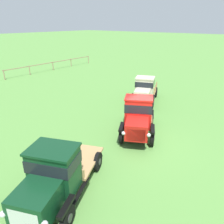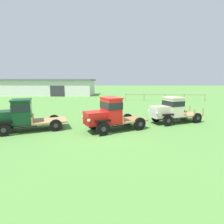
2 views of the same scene
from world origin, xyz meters
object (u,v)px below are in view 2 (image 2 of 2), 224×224
object	(u,v)px
vintage_truck_foreground_near	(21,115)
vintage_truck_second_in_line	(110,114)
farm_shed	(50,87)
vintage_truck_midrow_center	(171,110)

from	to	relation	value
vintage_truck_foreground_near	vintage_truck_second_in_line	size ratio (longest dim) A/B	1.09
farm_shed	vintage_truck_second_in_line	world-z (taller)	farm_shed
vintage_truck_foreground_near	vintage_truck_second_in_line	world-z (taller)	vintage_truck_second_in_line
vintage_truck_midrow_center	vintage_truck_foreground_near	bearing A→B (deg)	-165.74
vintage_truck_second_in_line	vintage_truck_foreground_near	bearing A→B (deg)	-177.02
vintage_truck_foreground_near	vintage_truck_midrow_center	distance (m)	11.48
farm_shed	vintage_truck_foreground_near	bearing A→B (deg)	-72.12
farm_shed	vintage_truck_midrow_center	world-z (taller)	farm_shed
farm_shed	vintage_truck_foreground_near	xyz separation A→B (m)	(9.98, -30.93, -0.78)
farm_shed	vintage_truck_foreground_near	distance (m)	32.51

